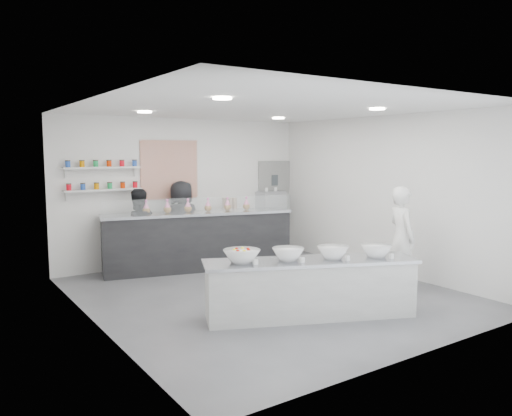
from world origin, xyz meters
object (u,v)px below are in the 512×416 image
Objects in this scene: back_bar at (198,241)px; espresso_ledge at (252,234)px; prep_counter at (310,288)px; woman_prep at (402,238)px; espresso_machine at (271,202)px; staff_right at (182,224)px; staff_left at (138,231)px.

back_bar is 1.80m from espresso_ledge.
prep_counter is at bearing -76.36° from back_bar.
back_bar is at bearing 54.93° from woman_prep.
woman_prep is at bearing -90.41° from espresso_machine.
staff_right reaches higher than espresso_machine.
espresso_ledge is 0.73× the size of staff_right.
woman_prep is at bearing -82.54° from espresso_ledge.
staff_right is (-0.14, 0.45, 0.30)m from back_bar.
espresso_ledge is at bearing -167.68° from staff_left.
staff_left is at bearing 174.93° from back_bar.
back_bar is (0.01, 3.42, 0.16)m from prep_counter.
espresso_ledge is at bearing 34.41° from back_bar.
woman_prep reaches higher than staff_left.
staff_left is 0.93× the size of staff_right.
staff_right is (-2.35, -0.18, -0.30)m from espresso_machine.
back_bar is 3.86m from woman_prep.
staff_left is (-3.28, 3.55, -0.06)m from woman_prep.
woman_prep is at bearing 121.73° from staff_right.
woman_prep is (0.50, -3.81, 0.40)m from espresso_ledge.
espresso_machine is 0.35× the size of woman_prep.
staff_right is at bearing -168.54° from staff_left.
woman_prep reaches higher than espresso_ledge.
back_bar is at bearing -159.48° from espresso_ledge.
espresso_machine is 3.82m from woman_prep.
back_bar is 2.92× the size of espresso_ledge.
woman_prep is at bearing 29.69° from prep_counter.
woman_prep is (-0.03, -3.81, -0.30)m from espresso_machine.
staff_left is (-3.31, -0.25, -0.36)m from espresso_machine.
espresso_machine is 0.37× the size of staff_left.
espresso_ledge is 2.10× the size of espresso_machine.
staff_left is at bearing -174.81° from espresso_ledge.
prep_counter is 3.42m from back_bar.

